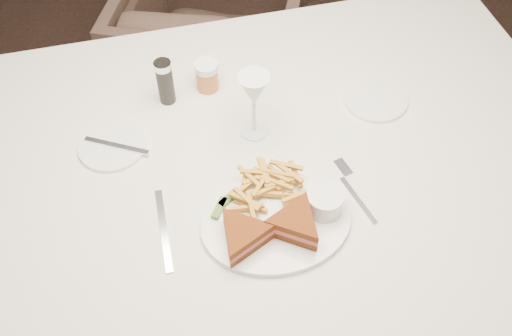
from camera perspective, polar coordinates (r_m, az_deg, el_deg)
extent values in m
plane|color=black|center=(2.14, -8.52, -4.85)|extent=(5.00, 5.00, 0.00)
cube|color=silver|center=(1.61, -0.20, -7.95)|extent=(1.73, 1.27, 0.75)
imported|color=#433129|center=(2.27, -4.17, 12.70)|extent=(0.80, 0.77, 0.67)
ellipsoid|color=white|center=(1.20, 2.04, -5.40)|extent=(0.35, 0.29, 0.01)
cube|color=silver|center=(1.21, -9.21, -6.12)|extent=(0.04, 0.21, 0.00)
cylinder|color=white|center=(1.37, -14.17, 2.23)|extent=(0.16, 0.16, 0.01)
cylinder|color=white|center=(1.46, 11.84, 6.76)|extent=(0.16, 0.16, 0.01)
cylinder|color=black|center=(1.41, -9.07, 8.49)|extent=(0.04, 0.04, 0.12)
cylinder|color=#B6622B|center=(1.45, -4.93, 9.16)|extent=(0.06, 0.06, 0.08)
cube|color=#426222|center=(1.22, -2.73, -3.03)|extent=(0.05, 0.05, 0.01)
cube|color=#426222|center=(1.21, -3.69, -4.02)|extent=(0.04, 0.06, 0.01)
cylinder|color=white|center=(1.20, 6.86, -3.31)|extent=(0.08, 0.08, 0.05)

